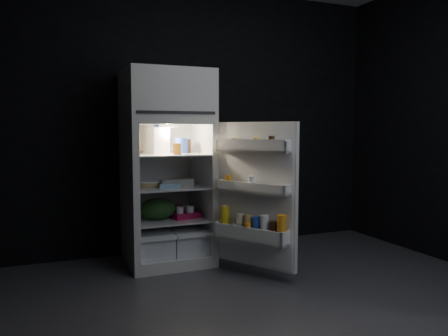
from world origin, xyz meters
name	(u,v)px	position (x,y,z in m)	size (l,w,h in m)	color
floor	(277,306)	(0.00, 0.00, 0.00)	(4.00, 3.40, 0.00)	#46464B
wall_back	(198,120)	(0.00, 1.70, 1.35)	(4.00, 0.00, 2.70)	black
refrigerator	(166,161)	(-0.45, 1.32, 0.96)	(0.76, 0.71, 1.78)	white
fridge_door	(255,197)	(0.13, 0.62, 0.68)	(0.53, 0.72, 1.22)	white
milk_jug	(157,141)	(-0.54, 1.30, 1.15)	(0.17, 0.17, 0.24)	white
mayo_jar	(181,146)	(-0.31, 1.29, 1.10)	(0.12, 0.12, 0.14)	#2043B2
jam_jar	(186,146)	(-0.26, 1.31, 1.09)	(0.10, 0.10, 0.13)	#321D0E
amber_bottle	(135,142)	(-0.72, 1.37, 1.14)	(0.09, 0.09, 0.22)	#AC7E1B
small_carton	(177,149)	(-0.40, 1.13, 1.08)	(0.07, 0.05, 0.10)	orange
egg_carton	(177,183)	(-0.38, 1.19, 0.76)	(0.29, 0.11, 0.07)	gray
pie	(150,184)	(-0.60, 1.36, 0.75)	(0.30, 0.30, 0.04)	#A38C56
flat_package	(170,186)	(-0.47, 1.11, 0.75)	(0.18, 0.09, 0.04)	#89B7D4
wrapped_pkg	(183,180)	(-0.24, 1.47, 0.75)	(0.13, 0.11, 0.05)	beige
produce_bag	(158,209)	(-0.55, 1.25, 0.52)	(0.33, 0.28, 0.20)	#193815
yogurt_tray	(186,215)	(-0.30, 1.20, 0.45)	(0.26, 0.14, 0.05)	#A10D3C
small_can_red	(179,210)	(-0.30, 1.41, 0.47)	(0.06, 0.06, 0.09)	#A10D3C
small_can_silver	(184,208)	(-0.24, 1.45, 0.47)	(0.07, 0.07, 0.09)	silver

